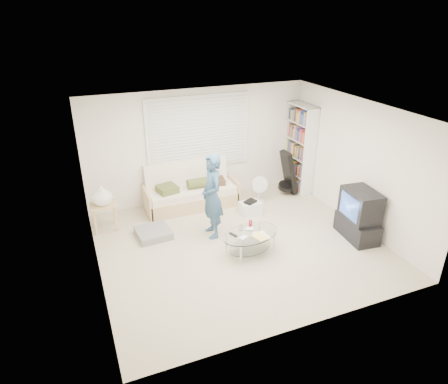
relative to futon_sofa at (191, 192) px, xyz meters
name	(u,v)px	position (x,y,z in m)	size (l,w,h in m)	color
ground	(239,245)	(0.34, -1.87, -0.32)	(5.00, 5.00, 0.00)	tan
room_shell	(230,154)	(0.34, -1.39, 1.31)	(5.02, 4.52, 2.51)	white
window_blinds	(199,133)	(0.34, 0.33, 1.23)	(2.32, 0.08, 1.62)	silver
futon_sofa	(191,192)	(0.00, 0.00, 0.00)	(2.01, 0.81, 0.98)	tan
grey_floor_pillow	(153,233)	(-1.07, -0.97, -0.25)	(0.62, 0.62, 0.14)	gray
side_table	(102,197)	(-1.88, -0.36, 0.40)	(0.49, 0.39, 0.97)	tan
bookshelf	(300,148)	(2.66, -0.09, 0.70)	(0.32, 0.86, 2.05)	white
guitar_case	(288,176)	(2.29, -0.26, 0.14)	(0.40, 0.39, 1.04)	black
floor_fan	(259,187)	(1.47, -0.39, 0.04)	(0.37, 0.25, 0.63)	white
storage_bin	(250,208)	(1.05, -0.84, -0.18)	(0.45, 0.32, 0.31)	white
tv_unit	(359,215)	(2.53, -2.46, 0.15)	(0.57, 0.94, 0.97)	black
coffee_table	(250,237)	(0.41, -2.18, 0.00)	(1.21, 0.91, 0.53)	silver
standing_person	(212,196)	(0.01, -1.34, 0.50)	(0.60, 0.39, 1.65)	navy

